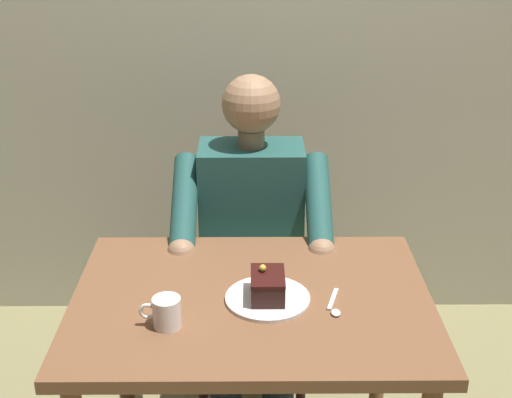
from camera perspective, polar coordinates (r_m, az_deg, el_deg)
name	(u,v)px	position (r m, az deg, el deg)	size (l,w,h in m)	color
dining_table	(252,326)	(1.98, -0.36, -10.41)	(0.99, 0.73, 0.74)	brown
chair	(251,255)	(2.63, -0.38, -4.63)	(0.42, 0.42, 0.91)	brown
seated_person	(251,246)	(2.41, -0.38, -3.84)	(0.53, 0.58, 1.22)	#204D48
dessert_plate	(267,298)	(1.91, 0.95, -8.16)	(0.23, 0.23, 0.01)	silver
cake_slice	(267,285)	(1.89, 0.95, -7.12)	(0.09, 0.13, 0.09)	#321B18
coffee_cup	(166,312)	(1.80, -7.42, -9.17)	(0.11, 0.07, 0.08)	white
dessert_spoon	(334,306)	(1.89, 6.44, -8.75)	(0.04, 0.14, 0.01)	silver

